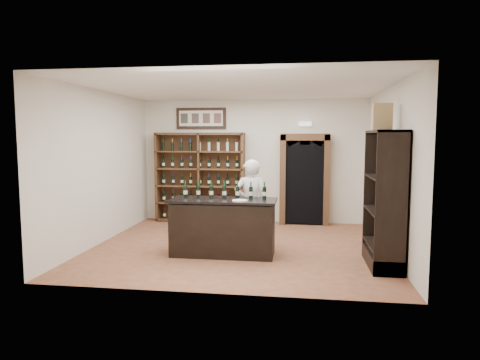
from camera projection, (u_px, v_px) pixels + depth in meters
name	position (u px, v px, depth m)	size (l,w,h in m)	color
floor	(239.00, 246.00, 8.20)	(5.50, 5.50, 0.00)	#955D3B
ceiling	(239.00, 88.00, 7.90)	(5.50, 5.50, 0.00)	white
wall_back	(253.00, 161.00, 10.51)	(5.50, 0.04, 3.00)	beige
wall_left	(101.00, 167.00, 8.43)	(0.04, 5.00, 3.00)	beige
wall_right	(390.00, 170.00, 7.67)	(0.04, 5.00, 3.00)	beige
wine_shelf	(200.00, 177.00, 10.57)	(2.20, 0.38, 2.20)	#53351C
framed_picture	(201.00, 118.00, 10.56)	(1.25, 0.04, 0.52)	black
arched_doorway	(304.00, 177.00, 10.21)	(1.17, 0.35, 2.17)	black
emergency_light	(305.00, 124.00, 10.17)	(0.30, 0.10, 0.10)	white
tasting_counter	(223.00, 227.00, 7.59)	(1.88, 0.78, 1.00)	black
counter_bottle_0	(185.00, 191.00, 7.77)	(0.07, 0.07, 0.30)	black
counter_bottle_1	(198.00, 192.00, 7.74)	(0.07, 0.07, 0.30)	black
counter_bottle_2	(211.00, 192.00, 7.70)	(0.07, 0.07, 0.30)	black
counter_bottle_3	(224.00, 192.00, 7.67)	(0.07, 0.07, 0.30)	black
counter_bottle_4	(238.00, 192.00, 7.64)	(0.07, 0.07, 0.30)	black
counter_bottle_5	(251.00, 193.00, 7.60)	(0.07, 0.07, 0.30)	black
counter_bottle_6	(264.00, 193.00, 7.57)	(0.07, 0.07, 0.30)	black
side_cabinet	(386.00, 220.00, 6.89)	(0.48, 1.20, 2.20)	black
shopkeeper	(251.00, 204.00, 8.09)	(0.61, 0.40, 1.67)	silver
plate	(240.00, 201.00, 7.28)	(0.26, 0.26, 0.02)	silver
wine_crate	(382.00, 117.00, 6.99)	(0.31, 0.13, 0.44)	tan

